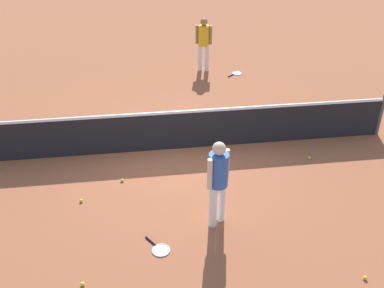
# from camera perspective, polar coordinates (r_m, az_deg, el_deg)

# --- Properties ---
(ground_plane) EXTENTS (40.00, 40.00, 0.00)m
(ground_plane) POSITION_cam_1_polar(r_m,az_deg,el_deg) (10.32, -2.48, -0.60)
(ground_plane) COLOR #9E5638
(court_net) EXTENTS (10.09, 0.09, 1.07)m
(court_net) POSITION_cam_1_polar(r_m,az_deg,el_deg) (10.06, -2.54, 1.82)
(court_net) COLOR #4C4C51
(court_net) RESTS_ON ground_plane
(player_near_side) EXTENTS (0.48, 0.48, 1.70)m
(player_near_side) POSITION_cam_1_polar(r_m,az_deg,el_deg) (7.63, 3.36, -4.27)
(player_near_side) COLOR white
(player_near_side) RESTS_ON ground_plane
(player_far_side) EXTENTS (0.53, 0.42, 1.70)m
(player_far_side) POSITION_cam_1_polar(r_m,az_deg,el_deg) (14.31, 1.51, 13.17)
(player_far_side) COLOR white
(player_far_side) RESTS_ON ground_plane
(tennis_racket_near_player) EXTENTS (0.47, 0.58, 0.03)m
(tennis_racket_near_player) POSITION_cam_1_polar(r_m,az_deg,el_deg) (7.74, -4.13, -13.31)
(tennis_racket_near_player) COLOR white
(tennis_racket_near_player) RESTS_ON ground_plane
(tennis_racket_far_player) EXTENTS (0.57, 0.49, 0.03)m
(tennis_racket_far_player) POSITION_cam_1_polar(r_m,az_deg,el_deg) (14.45, 5.70, 8.99)
(tennis_racket_far_player) COLOR white
(tennis_racket_far_player) RESTS_ON ground_plane
(tennis_ball_near_player) EXTENTS (0.07, 0.07, 0.07)m
(tennis_ball_near_player) POSITION_cam_1_polar(r_m,az_deg,el_deg) (9.33, -8.94, -4.61)
(tennis_ball_near_player) COLOR #C6E033
(tennis_ball_near_player) RESTS_ON ground_plane
(tennis_ball_midcourt) EXTENTS (0.07, 0.07, 0.07)m
(tennis_ball_midcourt) POSITION_cam_1_polar(r_m,az_deg,el_deg) (7.38, -13.84, -17.03)
(tennis_ball_midcourt) COLOR #C6E033
(tennis_ball_midcourt) RESTS_ON ground_plane
(tennis_ball_baseline) EXTENTS (0.07, 0.07, 0.07)m
(tennis_ball_baseline) POSITION_cam_1_polar(r_m,az_deg,el_deg) (7.75, 21.32, -15.69)
(tennis_ball_baseline) COLOR #C6E033
(tennis_ball_baseline) RESTS_ON ground_plane
(tennis_ball_stray_left) EXTENTS (0.07, 0.07, 0.07)m
(tennis_ball_stray_left) POSITION_cam_1_polar(r_m,az_deg,el_deg) (10.26, 14.80, -1.71)
(tennis_ball_stray_left) COLOR #C6E033
(tennis_ball_stray_left) RESTS_ON ground_plane
(tennis_ball_stray_right) EXTENTS (0.07, 0.07, 0.07)m
(tennis_ball_stray_right) POSITION_cam_1_polar(r_m,az_deg,el_deg) (8.94, -14.01, -7.06)
(tennis_ball_stray_right) COLOR #C6E033
(tennis_ball_stray_right) RESTS_ON ground_plane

